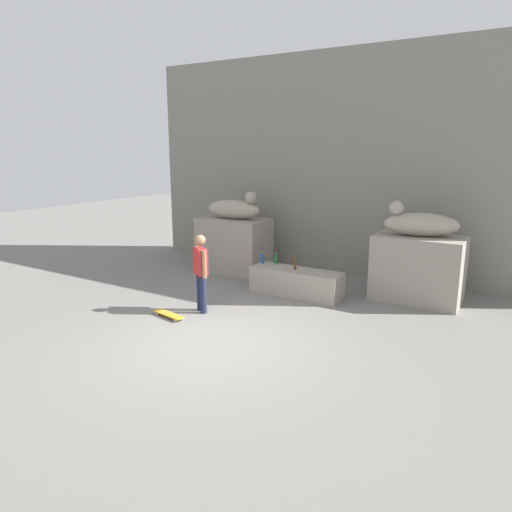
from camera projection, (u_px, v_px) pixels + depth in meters
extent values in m
plane|color=slate|center=(213.00, 342.00, 8.50)|extent=(40.00, 40.00, 0.00)
cube|color=gray|center=(343.00, 165.00, 12.80)|extent=(11.87, 0.60, 5.91)
cube|color=gray|center=(234.00, 245.00, 13.24)|extent=(1.93, 1.13, 1.50)
cube|color=gray|center=(418.00, 269.00, 10.68)|extent=(1.93, 1.13, 1.50)
ellipsoid|color=#A39B88|center=(233.00, 209.00, 13.02)|extent=(1.63, 0.66, 0.52)
sphere|color=#A39B88|center=(251.00, 197.00, 12.69)|extent=(0.32, 0.32, 0.32)
ellipsoid|color=#A39B88|center=(421.00, 225.00, 10.45)|extent=(1.69, 0.93, 0.52)
sphere|color=#A39B88|center=(396.00, 208.00, 10.53)|extent=(0.32, 0.32, 0.32)
cube|color=gray|center=(296.00, 282.00, 11.16)|extent=(2.21, 0.68, 0.62)
cylinder|color=#1E233F|center=(203.00, 294.00, 9.93)|extent=(0.14, 0.14, 0.82)
cylinder|color=#1E233F|center=(200.00, 292.00, 10.10)|extent=(0.14, 0.14, 0.82)
cube|color=#B22626|center=(201.00, 262.00, 9.86)|extent=(0.41, 0.36, 0.56)
sphere|color=#8C6647|center=(200.00, 240.00, 9.76)|extent=(0.23, 0.23, 0.23)
cylinder|color=#8C6647|center=(204.00, 264.00, 9.66)|extent=(0.09, 0.09, 0.58)
cylinder|color=#8C6647|center=(197.00, 260.00, 10.06)|extent=(0.09, 0.09, 0.58)
cube|color=gold|center=(169.00, 314.00, 9.75)|extent=(0.82, 0.35, 0.02)
cylinder|color=white|center=(157.00, 313.00, 9.90)|extent=(0.06, 0.04, 0.06)
cylinder|color=white|center=(163.00, 312.00, 10.00)|extent=(0.06, 0.04, 0.06)
cylinder|color=white|center=(175.00, 320.00, 9.51)|extent=(0.06, 0.04, 0.06)
cylinder|color=white|center=(181.00, 319.00, 9.61)|extent=(0.06, 0.04, 0.06)
cylinder|color=#593314|center=(295.00, 264.00, 11.07)|extent=(0.06, 0.06, 0.25)
cylinder|color=#593314|center=(295.00, 258.00, 11.03)|extent=(0.03, 0.03, 0.06)
cylinder|color=yellow|center=(295.00, 256.00, 11.02)|extent=(0.03, 0.03, 0.01)
cylinder|color=#194C99|center=(263.00, 259.00, 11.66)|extent=(0.07, 0.07, 0.21)
cylinder|color=#194C99|center=(263.00, 254.00, 11.63)|extent=(0.03, 0.03, 0.06)
cylinder|color=yellow|center=(263.00, 252.00, 11.63)|extent=(0.04, 0.04, 0.01)
cylinder|color=#1E722D|center=(276.00, 260.00, 11.62)|extent=(0.08, 0.08, 0.21)
cylinder|color=#1E722D|center=(276.00, 254.00, 11.59)|extent=(0.03, 0.03, 0.06)
cylinder|color=yellow|center=(276.00, 253.00, 11.58)|extent=(0.04, 0.04, 0.01)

